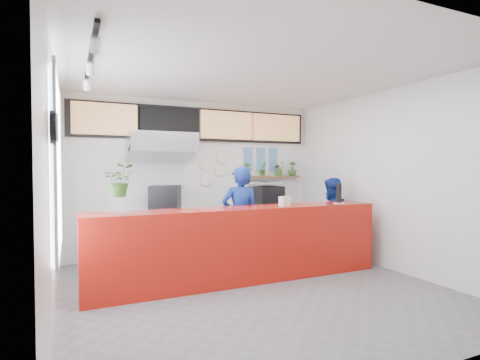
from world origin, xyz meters
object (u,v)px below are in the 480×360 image
object	(u,v)px
service_counter	(242,244)
pepper_mill	(339,193)
panini_oven	(165,198)
espresso_machine	(267,196)
staff_center	(240,218)
staff_right	(332,219)

from	to	relation	value
service_counter	pepper_mill	distance (m)	1.87
panini_oven	espresso_machine	world-z (taller)	panini_oven
espresso_machine	panini_oven	bearing A→B (deg)	165.67
panini_oven	staff_center	size ratio (longest dim) A/B	0.30
espresso_machine	staff_right	bearing A→B (deg)	-80.09
staff_right	pepper_mill	world-z (taller)	staff_right
service_counter	espresso_machine	world-z (taller)	espresso_machine
panini_oven	pepper_mill	size ratio (longest dim) A/B	1.62
staff_center	pepper_mill	bearing A→B (deg)	165.10
staff_center	pepper_mill	distance (m)	1.69
espresso_machine	staff_right	size ratio (longest dim) A/B	0.42
service_counter	staff_center	bearing A→B (deg)	67.87
service_counter	panini_oven	world-z (taller)	panini_oven
staff_right	pepper_mill	xyz separation A→B (m)	(-0.29, -0.55, 0.52)
espresso_machine	staff_center	xyz separation A→B (m)	(-1.14, -1.17, -0.24)
service_counter	staff_right	world-z (taller)	staff_right
panini_oven	espresso_machine	xyz separation A→B (m)	(2.13, 0.00, -0.03)
espresso_machine	pepper_mill	world-z (taller)	pepper_mill
panini_oven	staff_right	distance (m)	3.08
pepper_mill	panini_oven	bearing A→B (deg)	142.24
espresso_machine	staff_center	distance (m)	1.66
staff_center	staff_right	distance (m)	1.76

